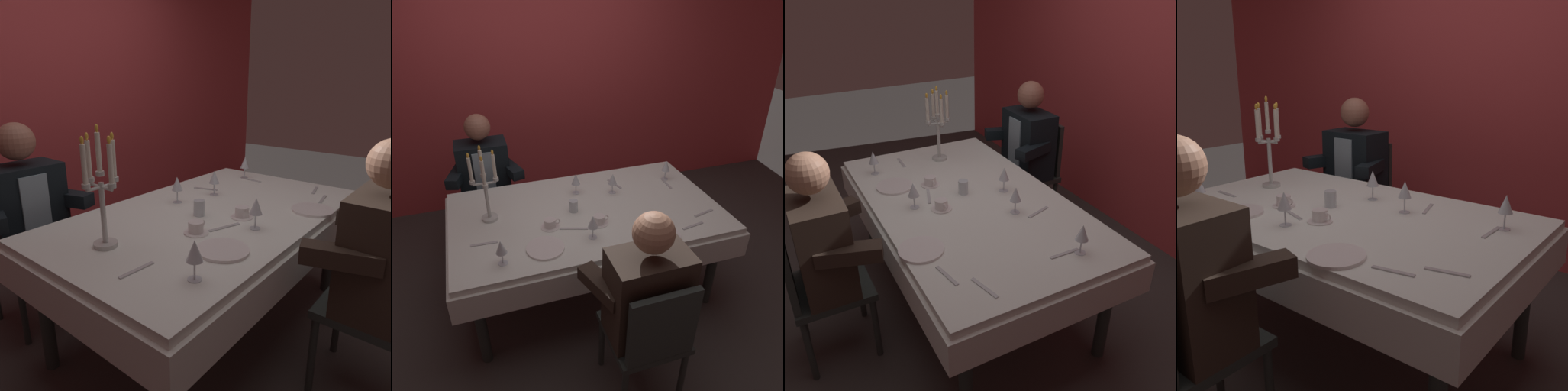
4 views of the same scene
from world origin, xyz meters
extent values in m
plane|color=#3B3634|center=(0.00, 0.00, 0.00)|extent=(12.00, 12.00, 0.00)
cube|color=#C33C40|center=(0.00, 1.66, 1.35)|extent=(6.00, 0.12, 2.70)
cube|color=white|center=(0.00, 0.00, 0.72)|extent=(1.90, 1.10, 0.04)
cube|color=white|center=(0.00, 0.00, 0.61)|extent=(1.94, 1.14, 0.18)
cylinder|color=#282F2C|center=(-0.83, -0.43, 0.35)|extent=(0.07, 0.07, 0.70)
cylinder|color=#282F2C|center=(0.83, -0.43, 0.35)|extent=(0.07, 0.07, 0.70)
cylinder|color=#282F2C|center=(-0.83, 0.43, 0.35)|extent=(0.07, 0.07, 0.70)
cylinder|color=#282F2C|center=(0.83, 0.43, 0.35)|extent=(0.07, 0.07, 0.70)
cylinder|color=silver|center=(-0.67, 0.10, 0.75)|extent=(0.11, 0.11, 0.02)
cylinder|color=silver|center=(-0.67, 0.10, 0.90)|extent=(0.02, 0.02, 0.28)
cylinder|color=silver|center=(-0.67, 0.10, 1.08)|extent=(0.04, 0.04, 0.02)
cylinder|color=white|center=(-0.67, 0.10, 1.17)|extent=(0.02, 0.02, 0.16)
ellipsoid|color=yellow|center=(-0.67, 0.10, 1.27)|extent=(0.02, 0.02, 0.03)
cylinder|color=silver|center=(-0.63, 0.10, 1.02)|extent=(0.07, 0.01, 0.01)
cylinder|color=silver|center=(-0.59, 0.10, 1.04)|extent=(0.04, 0.04, 0.02)
cylinder|color=white|center=(-0.59, 0.10, 1.13)|extent=(0.02, 0.02, 0.16)
ellipsoid|color=yellow|center=(-0.59, 0.10, 1.23)|extent=(0.02, 0.02, 0.03)
cylinder|color=silver|center=(-0.67, 0.14, 1.02)|extent=(0.01, 0.08, 0.01)
cylinder|color=silver|center=(-0.67, 0.18, 1.04)|extent=(0.04, 0.04, 0.02)
cylinder|color=white|center=(-0.67, 0.18, 1.13)|extent=(0.02, 0.02, 0.16)
ellipsoid|color=yellow|center=(-0.67, 0.18, 1.23)|extent=(0.02, 0.02, 0.03)
cylinder|color=silver|center=(-0.71, 0.10, 1.02)|extent=(0.07, 0.01, 0.01)
cylinder|color=silver|center=(-0.74, 0.10, 1.04)|extent=(0.04, 0.04, 0.02)
cylinder|color=white|center=(-0.74, 0.10, 1.13)|extent=(0.02, 0.02, 0.16)
ellipsoid|color=yellow|center=(-0.74, 0.10, 1.23)|extent=(0.02, 0.02, 0.03)
cylinder|color=silver|center=(-0.67, 0.06, 1.02)|extent=(0.01, 0.08, 0.01)
cylinder|color=silver|center=(-0.67, 0.03, 1.04)|extent=(0.04, 0.04, 0.02)
cylinder|color=white|center=(-0.67, 0.03, 1.13)|extent=(0.02, 0.02, 0.16)
ellipsoid|color=yellow|center=(-0.67, 0.03, 1.23)|extent=(0.02, 0.02, 0.03)
cylinder|color=white|center=(-0.38, -0.34, 0.75)|extent=(0.24, 0.24, 0.01)
cylinder|color=white|center=(0.37, -0.45, 0.75)|extent=(0.23, 0.23, 0.01)
cylinder|color=silver|center=(0.00, 0.26, 0.74)|extent=(0.06, 0.06, 0.00)
cylinder|color=silver|center=(0.00, 0.26, 0.78)|extent=(0.01, 0.01, 0.07)
cone|color=silver|center=(0.00, 0.26, 0.86)|extent=(0.07, 0.07, 0.08)
cylinder|color=#E0D172|center=(0.00, 0.26, 0.84)|extent=(0.04, 0.04, 0.03)
cylinder|color=silver|center=(0.76, 0.25, 0.74)|extent=(0.06, 0.06, 0.00)
cylinder|color=silver|center=(0.76, 0.25, 0.78)|extent=(0.01, 0.01, 0.07)
cone|color=silver|center=(0.76, 0.25, 0.86)|extent=(0.07, 0.07, 0.08)
cylinder|color=silver|center=(0.27, 0.18, 0.74)|extent=(0.06, 0.06, 0.00)
cylinder|color=silver|center=(0.27, 0.18, 0.78)|extent=(0.01, 0.01, 0.07)
cone|color=silver|center=(0.27, 0.18, 0.86)|extent=(0.07, 0.07, 0.08)
cylinder|color=#E0D172|center=(0.27, 0.18, 0.84)|extent=(0.04, 0.04, 0.03)
cylinder|color=silver|center=(-0.64, -0.40, 0.74)|extent=(0.06, 0.06, 0.00)
cylinder|color=silver|center=(-0.64, -0.40, 0.78)|extent=(0.01, 0.01, 0.07)
cone|color=silver|center=(-0.64, -0.40, 0.86)|extent=(0.07, 0.07, 0.08)
cylinder|color=silver|center=(-0.06, -0.32, 0.74)|extent=(0.06, 0.06, 0.00)
cylinder|color=silver|center=(-0.06, -0.32, 0.78)|extent=(0.01, 0.01, 0.07)
cone|color=silver|center=(-0.06, -0.32, 0.86)|extent=(0.07, 0.07, 0.08)
cylinder|color=maroon|center=(-0.06, -0.32, 0.84)|extent=(0.04, 0.04, 0.03)
cylinder|color=silver|center=(-0.09, 0.02, 0.78)|extent=(0.06, 0.06, 0.09)
cylinder|color=white|center=(0.03, -0.19, 0.74)|extent=(0.12, 0.12, 0.01)
cylinder|color=white|center=(0.03, -0.19, 0.77)|extent=(0.08, 0.08, 0.05)
torus|color=white|center=(0.08, -0.19, 0.78)|extent=(0.04, 0.01, 0.04)
cylinder|color=white|center=(-0.30, -0.12, 0.74)|extent=(0.12, 0.12, 0.01)
cylinder|color=white|center=(-0.30, -0.12, 0.77)|extent=(0.08, 0.08, 0.05)
torus|color=white|center=(-0.25, -0.12, 0.78)|extent=(0.04, 0.01, 0.04)
cube|color=#B7B7BC|center=(0.74, 0.18, 0.74)|extent=(0.02, 0.17, 0.01)
cube|color=#B7B7BC|center=(0.33, 0.30, 0.74)|extent=(0.07, 0.17, 0.01)
cube|color=#B7B7BC|center=(-0.73, -0.18, 0.74)|extent=(0.17, 0.03, 0.01)
cube|color=#B7B7BC|center=(-0.15, -0.19, 0.74)|extent=(0.19, 0.08, 0.01)
cube|color=#B7B7BC|center=(0.78, -0.30, 0.74)|extent=(0.17, 0.06, 0.01)
cube|color=#B7B7BC|center=(0.62, -0.42, 0.74)|extent=(0.17, 0.05, 0.01)
cylinder|color=#282F2C|center=(-0.82, 0.70, 0.21)|extent=(0.04, 0.04, 0.42)
cylinder|color=#282F2C|center=(-0.46, 0.70, 0.21)|extent=(0.04, 0.04, 0.42)
cylinder|color=#282F2C|center=(-0.82, 1.06, 0.21)|extent=(0.04, 0.04, 0.42)
cylinder|color=#282F2C|center=(-0.46, 1.06, 0.21)|extent=(0.04, 0.04, 0.42)
cube|color=#282F2C|center=(-0.64, 0.88, 0.44)|extent=(0.42, 0.42, 0.04)
cube|color=#282F2C|center=(-0.64, 1.07, 0.68)|extent=(0.38, 0.04, 0.44)
cube|color=black|center=(-0.64, 0.88, 0.73)|extent=(0.42, 0.26, 0.54)
cube|color=#85A0AE|center=(-0.64, 0.75, 0.76)|extent=(0.16, 0.01, 0.40)
sphere|color=#9F6451|center=(-0.64, 0.88, 1.14)|extent=(0.21, 0.21, 0.21)
cube|color=black|center=(-0.86, 0.78, 0.77)|extent=(0.19, 0.34, 0.08)
cube|color=black|center=(-0.42, 0.78, 0.77)|extent=(0.19, 0.34, 0.08)
cylinder|color=#282F2C|center=(0.23, -0.70, 0.21)|extent=(0.04, 0.04, 0.42)
cylinder|color=#282F2C|center=(-0.13, -0.70, 0.21)|extent=(0.04, 0.04, 0.42)
cylinder|color=#282F2C|center=(0.23, -1.06, 0.21)|extent=(0.04, 0.04, 0.42)
cube|color=#282F2C|center=(0.05, -0.88, 0.44)|extent=(0.42, 0.42, 0.04)
cube|color=#282F2C|center=(0.05, -1.07, 0.68)|extent=(0.38, 0.04, 0.44)
cube|color=#31251E|center=(0.05, -0.88, 0.73)|extent=(0.42, 0.26, 0.54)
cube|color=#939FAB|center=(0.05, -0.75, 0.76)|extent=(0.16, 0.01, 0.40)
sphere|color=tan|center=(0.05, -0.88, 1.14)|extent=(0.21, 0.21, 0.21)
cube|color=#31251E|center=(0.27, -0.78, 0.77)|extent=(0.19, 0.34, 0.08)
cube|color=#31251E|center=(-0.17, -0.78, 0.77)|extent=(0.19, 0.34, 0.08)
camera|label=1|loc=(-1.59, -1.17, 1.46)|focal=33.71mm
camera|label=2|loc=(-0.71, -2.17, 2.20)|focal=34.66mm
camera|label=3|loc=(2.08, -1.02, 2.00)|focal=39.26mm
camera|label=4|loc=(1.46, -1.62, 1.45)|focal=40.98mm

